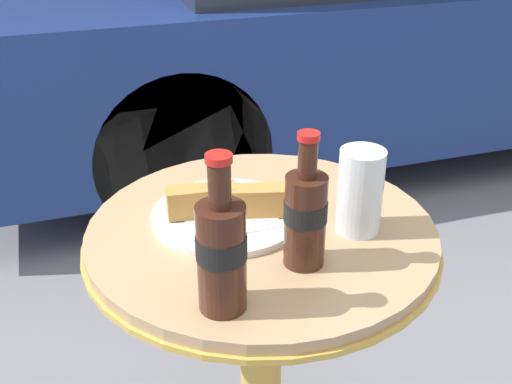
{
  "coord_description": "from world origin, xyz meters",
  "views": [
    {
      "loc": [
        -0.3,
        -0.86,
        1.27
      ],
      "look_at": [
        0.0,
        0.03,
        0.77
      ],
      "focal_mm": 45.0,
      "sensor_mm": 36.0,
      "label": 1
    }
  ],
  "objects": [
    {
      "name": "bistro_table",
      "position": [
        0.0,
        0.0,
        0.48
      ],
      "size": [
        0.59,
        0.59,
        0.72
      ],
      "color": "gold",
      "rests_on": "ground_plane"
    },
    {
      "name": "cola_bottle_left",
      "position": [
        0.03,
        -0.12,
        0.8
      ],
      "size": [
        0.06,
        0.06,
        0.21
      ],
      "color": "#3D1E14",
      "rests_on": "bistro_table"
    },
    {
      "name": "cola_bottle_right",
      "position": [
        -0.12,
        -0.18,
        0.81
      ],
      "size": [
        0.07,
        0.07,
        0.23
      ],
      "color": "#3D1E14",
      "rests_on": "bistro_table"
    },
    {
      "name": "drinking_glass",
      "position": [
        0.15,
        -0.06,
        0.79
      ],
      "size": [
        0.07,
        0.07,
        0.14
      ],
      "color": "#C68923",
      "rests_on": "bistro_table"
    },
    {
      "name": "lunch_plate_near",
      "position": [
        -0.05,
        0.04,
        0.74
      ],
      "size": [
        0.25,
        0.25,
        0.06
      ],
      "color": "white",
      "rests_on": "bistro_table"
    },
    {
      "name": "parked_car",
      "position": [
        1.31,
        2.01,
        0.6
      ],
      "size": [
        4.01,
        1.77,
        1.26
      ],
      "color": "navy",
      "rests_on": "ground_plane"
    }
  ]
}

